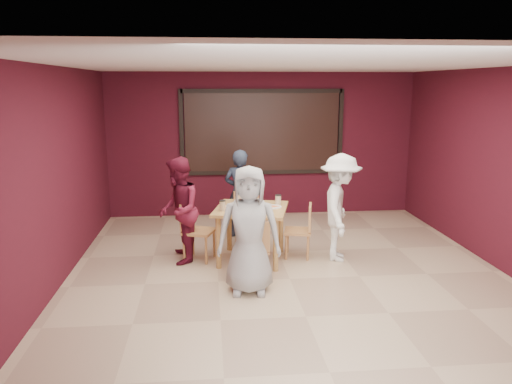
{
  "coord_description": "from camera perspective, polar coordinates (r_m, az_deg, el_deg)",
  "views": [
    {
      "loc": [
        -1.06,
        -6.23,
        2.56
      ],
      "look_at": [
        -0.38,
        0.8,
        1.03
      ],
      "focal_mm": 35.0,
      "sensor_mm": 36.0,
      "label": 1
    }
  ],
  "objects": [
    {
      "name": "floor",
      "position": [
        6.82,
        3.88,
        -9.88
      ],
      "size": [
        7.0,
        7.0,
        0.0
      ],
      "primitive_type": "plane",
      "color": "tan",
      "rests_on": "ground"
    },
    {
      "name": "window_blinds",
      "position": [
        9.78,
        0.73,
        6.85
      ],
      "size": [
        3.0,
        0.02,
        1.5
      ],
      "primitive_type": "cube",
      "color": "black"
    },
    {
      "name": "diner_back",
      "position": [
        8.44,
        -1.82,
        -0.19
      ],
      "size": [
        0.64,
        0.54,
        1.51
      ],
      "primitive_type": "imported",
      "rotation": [
        0.0,
        0.0,
        2.76
      ],
      "color": "#29344A",
      "rests_on": "floor"
    },
    {
      "name": "diner_front",
      "position": [
        6.15,
        -0.8,
        -4.41
      ],
      "size": [
        0.83,
        0.58,
        1.61
      ],
      "primitive_type": "imported",
      "rotation": [
        0.0,
        0.0,
        -0.1
      ],
      "color": "#A3A3A3",
      "rests_on": "floor"
    },
    {
      "name": "chair_right",
      "position": [
        7.52,
        5.33,
        -4.08
      ],
      "size": [
        0.47,
        0.47,
        0.81
      ],
      "color": "#CA834E",
      "rests_on": "floor"
    },
    {
      "name": "diner_right",
      "position": [
        7.42,
        9.58,
        -1.77
      ],
      "size": [
        0.84,
        1.14,
        1.59
      ],
      "primitive_type": "imported",
      "rotation": [
        0.0,
        0.0,
        1.3
      ],
      "color": "white",
      "rests_on": "floor"
    },
    {
      "name": "dining_table",
      "position": [
        7.3,
        -0.57,
        -2.57
      ],
      "size": [
        1.22,
        1.22,
        0.95
      ],
      "color": "tan",
      "rests_on": "floor"
    },
    {
      "name": "chair_left",
      "position": [
        7.45,
        -7.08,
        -3.98
      ],
      "size": [
        0.55,
        0.55,
        0.88
      ],
      "color": "#CA834E",
      "rests_on": "floor"
    },
    {
      "name": "chair_back",
      "position": [
        8.08,
        -0.93,
        -2.64
      ],
      "size": [
        0.48,
        0.48,
        0.87
      ],
      "color": "#CA834E",
      "rests_on": "floor"
    },
    {
      "name": "diner_left",
      "position": [
        7.31,
        -8.83,
        -2.09
      ],
      "size": [
        0.61,
        0.77,
        1.55
      ],
      "primitive_type": "imported",
      "rotation": [
        0.0,
        0.0,
        -1.53
      ],
      "color": "maroon",
      "rests_on": "floor"
    },
    {
      "name": "chair_front",
      "position": [
        6.57,
        -0.36,
        -6.32
      ],
      "size": [
        0.44,
        0.44,
        0.84
      ],
      "color": "#CA834E",
      "rests_on": "floor"
    }
  ]
}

